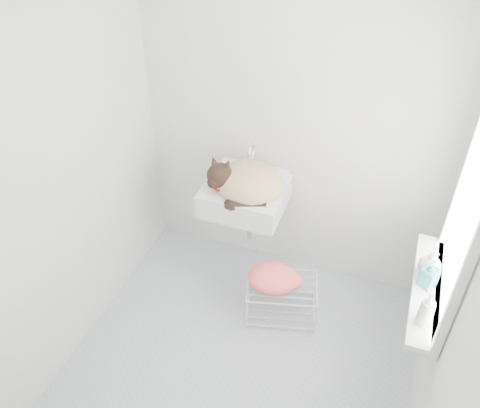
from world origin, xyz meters
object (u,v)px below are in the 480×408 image
(sink, at_px, (245,186))
(bottle_a, at_px, (422,323))
(cat, at_px, (246,183))
(bottle_c, at_px, (427,273))
(wire_rack, at_px, (281,298))
(bottle_b, at_px, (426,285))

(sink, height_order, bottle_a, sink)
(cat, xyz_separation_m, bottle_a, (1.25, -0.79, -0.04))
(cat, bearing_deg, bottle_c, -23.86)
(bottle_a, bearing_deg, sink, 147.19)
(wire_rack, bearing_deg, bottle_c, -8.93)
(cat, height_order, bottle_a, cat)
(cat, bearing_deg, bottle_b, -27.76)
(cat, xyz_separation_m, bottle_b, (1.25, -0.51, -0.04))
(bottle_a, height_order, bottle_c, bottle_a)
(sink, distance_m, cat, 0.05)
(wire_rack, height_order, bottle_c, bottle_c)
(sink, relative_size, wire_rack, 1.16)
(cat, height_order, wire_rack, cat)
(sink, distance_m, bottle_a, 1.50)
(wire_rack, relative_size, bottle_b, 2.70)
(cat, relative_size, wire_rack, 1.11)
(sink, bearing_deg, wire_rack, -37.45)
(bottle_a, height_order, bottle_b, bottle_a)
(sink, relative_size, bottle_a, 3.07)
(cat, distance_m, bottle_b, 1.35)
(cat, distance_m, bottle_a, 1.48)
(cat, height_order, bottle_b, cat)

